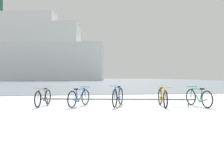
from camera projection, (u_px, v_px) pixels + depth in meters
name	position (u px, v px, depth m)	size (l,w,h in m)	color
ground	(83.00, 81.00, 59.27)	(80.00, 132.00, 0.08)	silver
bike_rack	(117.00, 99.00, 9.66)	(6.01, 1.24, 0.31)	#4C5156
bicycle_0	(43.00, 97.00, 9.84)	(0.57, 1.68, 0.74)	black
bicycle_1	(79.00, 98.00, 9.71)	(0.91, 1.48, 0.76)	black
bicycle_2	(118.00, 97.00, 9.76)	(0.75, 1.58, 0.82)	black
bicycle_3	(163.00, 98.00, 9.56)	(0.46, 1.72, 0.79)	black
bicycle_4	(198.00, 98.00, 9.62)	(0.46, 1.67, 0.77)	black
ferry_ship	(22.00, 52.00, 75.13)	(49.62, 18.52, 25.35)	white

